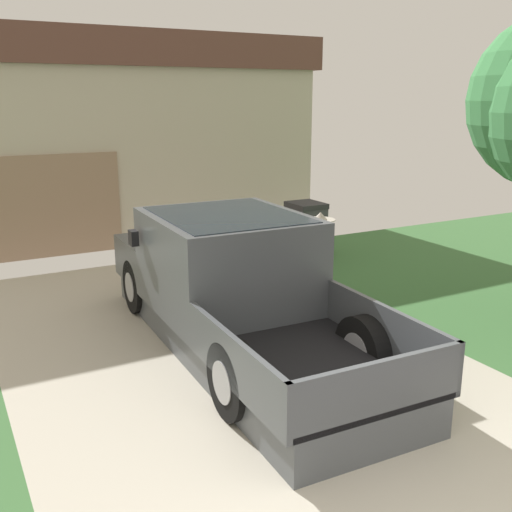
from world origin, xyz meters
The scene contains 5 objects.
pickup_truck centered at (0.27, 4.72, 0.75)m, with size 2.06×5.58×1.68m.
person_with_hat centered at (1.65, 4.67, 0.85)m, with size 0.48×0.42×1.59m.
handbag centered at (1.85, 4.50, 0.12)m, with size 0.34×0.19×0.40m.
house_with_garage centered at (0.55, 12.96, 2.25)m, with size 9.65×5.67×4.46m.
wheeled_trash_bin centered at (3.37, 7.63, 0.61)m, with size 0.60×0.72×1.13m.
Camera 1 is at (-2.97, -1.97, 3.12)m, focal length 41.78 mm.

